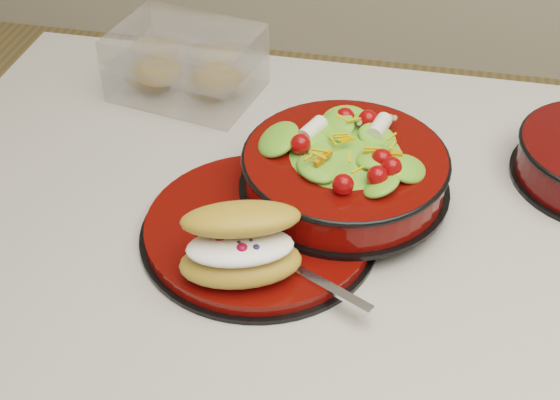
% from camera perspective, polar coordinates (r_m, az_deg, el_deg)
% --- Properties ---
extents(dinner_plate, '(0.27, 0.27, 0.02)m').
position_cam_1_polar(dinner_plate, '(0.89, -1.49, -2.15)').
color(dinner_plate, black).
rests_on(dinner_plate, island_counter).
extents(salad_bowl, '(0.25, 0.25, 0.10)m').
position_cam_1_polar(salad_bowl, '(0.91, 4.80, 2.70)').
color(salad_bowl, black).
rests_on(salad_bowl, dinner_plate).
extents(croissant, '(0.14, 0.12, 0.08)m').
position_cam_1_polar(croissant, '(0.80, -2.83, -3.28)').
color(croissant, '#B38236').
rests_on(croissant, dinner_plate).
extents(fork, '(0.15, 0.09, 0.00)m').
position_cam_1_polar(fork, '(0.82, 1.74, -5.34)').
color(fork, silver).
rests_on(fork, dinner_plate).
extents(pastry_box, '(0.22, 0.18, 0.09)m').
position_cam_1_polar(pastry_box, '(1.13, -6.85, 9.82)').
color(pastry_box, white).
rests_on(pastry_box, island_counter).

